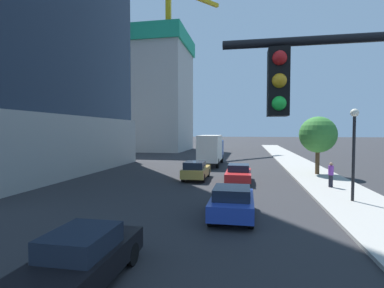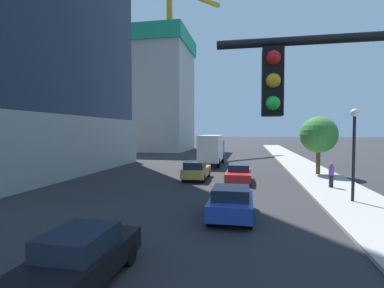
{
  "view_description": "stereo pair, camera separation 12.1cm",
  "coord_description": "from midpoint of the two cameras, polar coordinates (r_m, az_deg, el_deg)",
  "views": [
    {
      "loc": [
        2.36,
        -1.89,
        4.0
      ],
      "look_at": [
        -1.33,
        17.49,
        3.11
      ],
      "focal_mm": 27.26,
      "sensor_mm": 36.0,
      "label": 1
    },
    {
      "loc": [
        2.48,
        -1.86,
        4.0
      ],
      "look_at": [
        -1.33,
        17.49,
        3.11
      ],
      "focal_mm": 27.26,
      "sensor_mm": 36.0,
      "label": 2
    }
  ],
  "objects": [
    {
      "name": "car_black",
      "position": [
        8.43,
        -21.18,
        -20.49
      ],
      "size": [
        1.76,
        4.42,
        1.47
      ],
      "color": "black",
      "rests_on": "ground"
    },
    {
      "name": "sidewalk",
      "position": [
        22.97,
        25.89,
        -7.52
      ],
      "size": [
        4.11,
        120.0,
        0.15
      ],
      "primitive_type": "cube",
      "color": "#9E9B93",
      "rests_on": "ground"
    },
    {
      "name": "car_blue",
      "position": [
        13.74,
        7.97,
        -11.15
      ],
      "size": [
        1.92,
        4.09,
        1.47
      ],
      "color": "#233D9E",
      "rests_on": "ground"
    },
    {
      "name": "pedestrian_purple_shirt",
      "position": [
        22.15,
        25.73,
        -5.43
      ],
      "size": [
        0.34,
        0.34,
        1.69
      ],
      "color": "black",
      "rests_on": "sidewalk"
    },
    {
      "name": "construction_building",
      "position": [
        61.54,
        -6.61,
        11.06
      ],
      "size": [
        18.84,
        15.48,
        31.23
      ],
      "color": "#B2AFA8",
      "rests_on": "ground"
    },
    {
      "name": "street_tree",
      "position": [
        28.18,
        23.65,
        1.65
      ],
      "size": [
        3.22,
        3.22,
        5.13
      ],
      "color": "brown",
      "rests_on": "sidewalk"
    },
    {
      "name": "car_gold",
      "position": [
        24.0,
        0.98,
        -5.16
      ],
      "size": [
        1.82,
        4.27,
        1.54
      ],
      "color": "#AD8938",
      "rests_on": "ground"
    },
    {
      "name": "street_lamp",
      "position": [
        18.15,
        29.3,
        0.75
      ],
      "size": [
        0.44,
        0.44,
        5.06
      ],
      "color": "black",
      "rests_on": "sidewalk"
    },
    {
      "name": "box_truck",
      "position": [
        33.8,
        3.99,
        -0.92
      ],
      "size": [
        2.28,
        7.85,
        3.5
      ],
      "color": "#1E4799",
      "rests_on": "ground"
    },
    {
      "name": "car_red",
      "position": [
        23.08,
        9.28,
        -5.72
      ],
      "size": [
        1.9,
        4.27,
        1.39
      ],
      "color": "red",
      "rests_on": "ground"
    }
  ]
}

